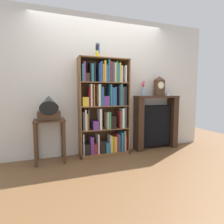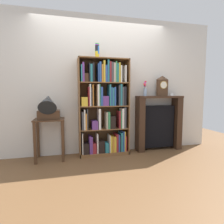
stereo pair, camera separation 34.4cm
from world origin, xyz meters
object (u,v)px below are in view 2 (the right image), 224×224
object	(u,v)px
bookshelf	(105,110)
side_table_left	(50,131)
cup_stack	(97,51)
fireplace_mantel	(158,123)
flower_vase	(145,89)
teacup_with_saucer	(171,95)
gramophone	(48,106)
mantel_clock	(162,86)

from	to	relation	value
bookshelf	side_table_left	bearing A→B (deg)	-177.58
cup_stack	fireplace_mantel	xyz separation A→B (m)	(1.26, 0.07, -1.36)
cup_stack	side_table_left	bearing A→B (deg)	-178.64
flower_vase	teacup_with_saucer	bearing A→B (deg)	-0.72
side_table_left	teacup_with_saucer	xyz separation A→B (m)	(2.37, 0.07, 0.61)
cup_stack	flower_vase	world-z (taller)	cup_stack
bookshelf	gramophone	distance (m)	0.99
bookshelf	fireplace_mantel	bearing A→B (deg)	2.42
side_table_left	mantel_clock	distance (m)	2.30
mantel_clock	teacup_with_saucer	bearing A→B (deg)	0.71
cup_stack	teacup_with_saucer	bearing A→B (deg)	1.82
fireplace_mantel	teacup_with_saucer	size ratio (longest dim) A/B	8.37
fireplace_mantel	flower_vase	size ratio (longest dim) A/B	3.66
cup_stack	mantel_clock	size ratio (longest dim) A/B	0.63
bookshelf	mantel_clock	world-z (taller)	bookshelf
side_table_left	gramophone	world-z (taller)	gramophone
fireplace_mantel	flower_vase	xyz separation A→B (m)	(-0.32, -0.01, 0.70)
cup_stack	flower_vase	bearing A→B (deg)	3.37
bookshelf	cup_stack	world-z (taller)	cup_stack
bookshelf	cup_stack	xyz separation A→B (m)	(-0.14, -0.02, 1.06)
side_table_left	fireplace_mantel	xyz separation A→B (m)	(2.11, 0.09, 0.03)
fireplace_mantel	mantel_clock	size ratio (longest dim) A/B	2.75
fireplace_mantel	bookshelf	bearing A→B (deg)	-177.58
side_table_left	fireplace_mantel	bearing A→B (deg)	2.42
teacup_with_saucer	gramophone	bearing A→B (deg)	-176.52
fireplace_mantel	gramophone	bearing A→B (deg)	-175.54
mantel_clock	teacup_with_saucer	xyz separation A→B (m)	(0.21, 0.00, -0.18)
side_table_left	fireplace_mantel	size ratio (longest dim) A/B	0.65
teacup_with_saucer	cup_stack	bearing A→B (deg)	-178.18
fireplace_mantel	flower_vase	world-z (taller)	flower_vase
gramophone	cup_stack	bearing A→B (deg)	6.46
fireplace_mantel	mantel_clock	bearing A→B (deg)	-23.55
cup_stack	fireplace_mantel	distance (m)	1.86
flower_vase	bookshelf	bearing A→B (deg)	-177.57
side_table_left	flower_vase	size ratio (longest dim) A/B	2.38
side_table_left	flower_vase	xyz separation A→B (m)	(1.79, 0.08, 0.74)
side_table_left	fireplace_mantel	distance (m)	2.11
bookshelf	cup_stack	distance (m)	1.07
flower_vase	mantel_clock	bearing A→B (deg)	-1.54
mantel_clock	teacup_with_saucer	size ratio (longest dim) A/B	3.04
fireplace_mantel	teacup_with_saucer	distance (m)	0.64
side_table_left	mantel_clock	bearing A→B (deg)	1.75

